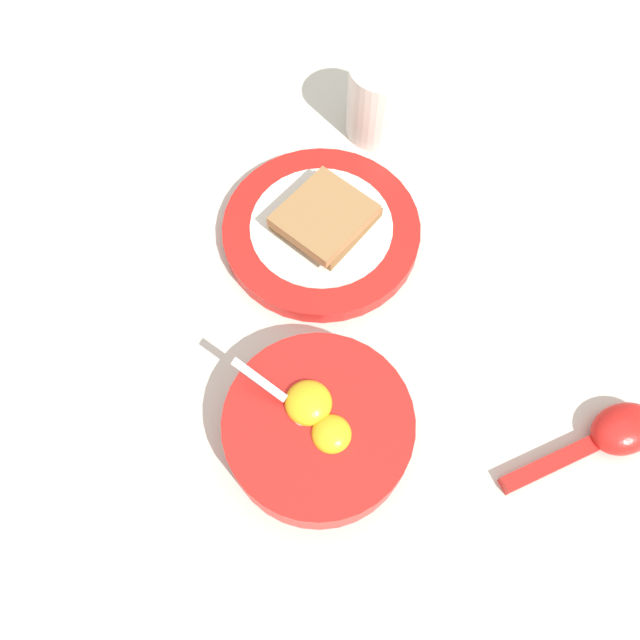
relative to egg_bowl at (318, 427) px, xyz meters
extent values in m
plane|color=beige|center=(0.10, -0.17, -0.02)|extent=(3.00, 3.00, 0.00)
cylinder|color=red|center=(0.00, 0.00, 0.00)|extent=(0.16, 0.16, 0.04)
cylinder|color=white|center=(0.00, 0.00, 0.01)|extent=(0.14, 0.14, 0.02)
ellipsoid|color=yellow|center=(-0.01, -0.01, 0.02)|extent=(0.03, 0.03, 0.02)
ellipsoid|color=yellow|center=(0.02, 0.00, 0.02)|extent=(0.04, 0.04, 0.02)
cylinder|color=black|center=(-0.01, 0.01, 0.02)|extent=(0.03, 0.03, 0.00)
ellipsoid|color=silver|center=(0.01, 0.01, 0.02)|extent=(0.03, 0.02, 0.01)
cube|color=silver|center=(0.04, 0.04, 0.04)|extent=(0.04, 0.04, 0.03)
cylinder|color=red|center=(0.21, -0.05, -0.02)|extent=(0.20, 0.20, 0.02)
cylinder|color=white|center=(0.21, -0.05, -0.01)|extent=(0.15, 0.15, 0.00)
cube|color=brown|center=(0.21, -0.05, 0.00)|extent=(0.12, 0.12, 0.01)
cube|color=#9E7042|center=(0.21, -0.05, 0.01)|extent=(0.11, 0.11, 0.01)
ellipsoid|color=red|center=(-0.06, -0.26, -0.01)|extent=(0.06, 0.07, 0.03)
cube|color=red|center=(-0.07, -0.19, -0.02)|extent=(0.03, 0.10, 0.01)
cylinder|color=silver|center=(0.34, -0.14, 0.02)|extent=(0.07, 0.07, 0.09)
cylinder|color=#472B16|center=(0.34, -0.14, 0.05)|extent=(0.06, 0.06, 0.01)
camera|label=1|loc=(-0.15, 0.03, 0.53)|focal=35.00mm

